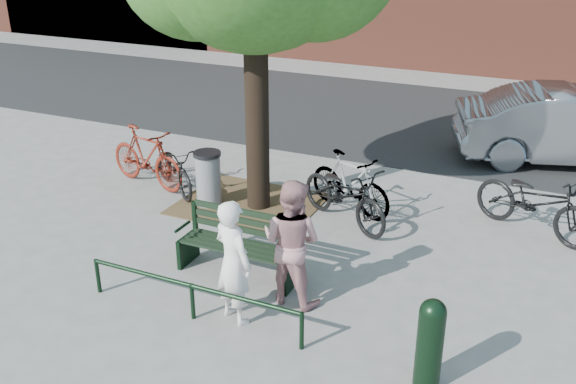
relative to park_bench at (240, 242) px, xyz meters
The scene contains 15 objects.
ground 0.49m from the park_bench, 90.00° to the right, with size 90.00×90.00×0.00m, color gray.
dirt_pit 2.39m from the park_bench, 115.24° to the left, with size 2.40×2.00×0.02m, color brown.
road 8.43m from the park_bench, 90.00° to the left, with size 40.00×7.00×0.01m, color black.
park_bench is the anchor object (origin of this frame).
guard_railing 1.28m from the park_bench, 90.00° to the right, with size 3.06×0.06×0.51m.
person_left 1.22m from the park_bench, 65.44° to the right, with size 0.60×0.39×1.64m, color silver.
person_right 1.08m from the park_bench, 20.35° to the right, with size 0.83×0.65×1.72m, color tan.
bollard 3.26m from the park_bench, 23.37° to the right, with size 0.29×0.29×1.08m.
litter_bin 2.45m from the park_bench, 131.73° to the left, with size 0.48×0.48×0.99m.
bicycle_a 3.30m from the park_bench, 140.04° to the left, with size 0.59×1.70×0.89m, color black.
bicycle_b 3.80m from the park_bench, 146.02° to the left, with size 0.53×1.89×1.14m, color #5E180D.
bicycle_c 2.26m from the park_bench, 69.66° to the left, with size 0.69×1.98×1.04m, color black.
bicycle_d 2.71m from the park_bench, 74.82° to the left, with size 0.49×1.74×1.05m, color gray.
bicycle_e 4.77m from the park_bench, 39.56° to the left, with size 0.73×2.10×1.10m, color black.
parked_car 7.89m from the park_bench, 59.10° to the left, with size 1.63×4.66×1.54m, color slate.
Camera 1 is at (3.95, -6.94, 4.72)m, focal length 40.00 mm.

